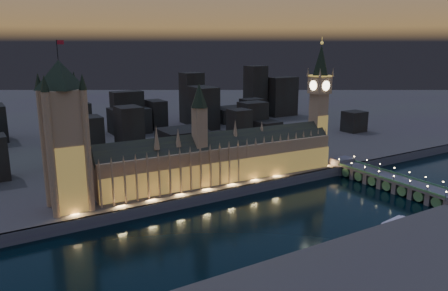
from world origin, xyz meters
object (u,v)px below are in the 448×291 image
palace_of_westminster (221,158)px  westminster_bridge (386,180)px  elizabeth_tower (319,94)px  victoria_tower (64,129)px  river_boat (394,225)px

palace_of_westminster → westminster_bridge: 135.69m
elizabeth_tower → victoria_tower: bearing=-180.0°
elizabeth_tower → river_boat: size_ratio=2.74×
palace_of_westminster → river_boat: size_ratio=4.95×
victoria_tower → river_boat: 219.72m
westminster_bridge → river_boat: (-60.00, -54.56, -4.43)m
palace_of_westminster → westminster_bridge: bearing=-29.1°
elizabeth_tower → westminster_bridge: (15.99, -65.37, -64.39)m
palace_of_westminster → river_boat: palace_of_westminster is taller
palace_of_westminster → river_boat: (57.24, -119.75, -24.81)m
victoria_tower → elizabeth_tower: size_ratio=0.97×
victoria_tower → river_boat: victoria_tower is taller
victoria_tower → river_boat: bearing=-34.6°
westminster_bridge → river_boat: size_ratio=2.77×
victoria_tower → westminster_bridge: size_ratio=0.96×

